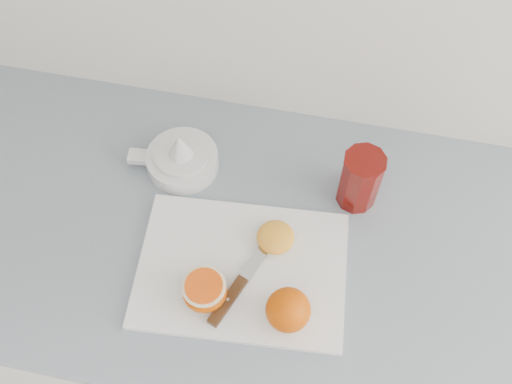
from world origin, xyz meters
TOP-DOWN VIEW (x-y plane):
  - counter at (0.08, 1.70)m, footprint 2.52×0.64m
  - cutting_board at (0.10, 1.62)m, footprint 0.39×0.29m
  - whole_orange at (0.20, 1.55)m, footprint 0.08×0.08m
  - half_orange at (0.05, 1.56)m, footprint 0.08×0.08m
  - squeezed_shell at (0.15, 1.69)m, footprint 0.07×0.07m
  - paring_knife at (0.10, 1.57)m, footprint 0.10×0.22m
  - citrus_juicer at (-0.06, 1.82)m, footprint 0.18×0.14m
  - red_tumbler at (0.28, 1.82)m, footprint 0.08×0.08m

SIDE VIEW (x-z plane):
  - counter at x=0.08m, z-range 0.00..0.89m
  - cutting_board at x=0.10m, z-range 0.89..0.90m
  - paring_knife at x=0.10m, z-range 0.90..0.92m
  - citrus_juicer at x=-0.06m, z-range 0.87..0.96m
  - squeezed_shell at x=0.15m, z-range 0.90..0.93m
  - half_orange at x=0.05m, z-range 0.90..0.95m
  - whole_orange at x=0.20m, z-range 0.90..0.98m
  - red_tumbler at x=0.28m, z-range 0.89..1.01m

